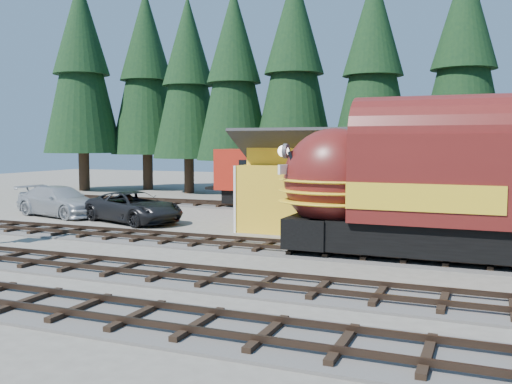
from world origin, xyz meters
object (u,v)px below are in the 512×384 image
at_px(pickup_truck_a, 134,207).
at_px(pickup_truck_b, 60,201).
at_px(depot, 366,174).
at_px(caboose, 285,174).
at_px(locomotive, 501,191).

distance_m(pickup_truck_a, pickup_truck_b, 5.88).
height_order(depot, pickup_truck_b, depot).
xyz_separation_m(caboose, pickup_truck_b, (-11.70, -8.74, -1.52)).
height_order(depot, caboose, depot).
height_order(depot, pickup_truck_a, depot).
distance_m(depot, pickup_truck_a, 13.17).
bearing_deg(depot, pickup_truck_a, -171.91).
xyz_separation_m(depot, pickup_truck_b, (-18.73, -1.24, -2.03)).
relative_size(depot, locomotive, 0.72).
bearing_deg(pickup_truck_a, pickup_truck_b, 103.06).
xyz_separation_m(depot, locomotive, (6.27, -6.50, -0.18)).
height_order(depot, locomotive, depot).
relative_size(caboose, pickup_truck_a, 1.48).
xyz_separation_m(pickup_truck_a, pickup_truck_b, (-5.85, 0.59, 0.05)).
xyz_separation_m(locomotive, pickup_truck_b, (-24.99, 5.26, -1.85)).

